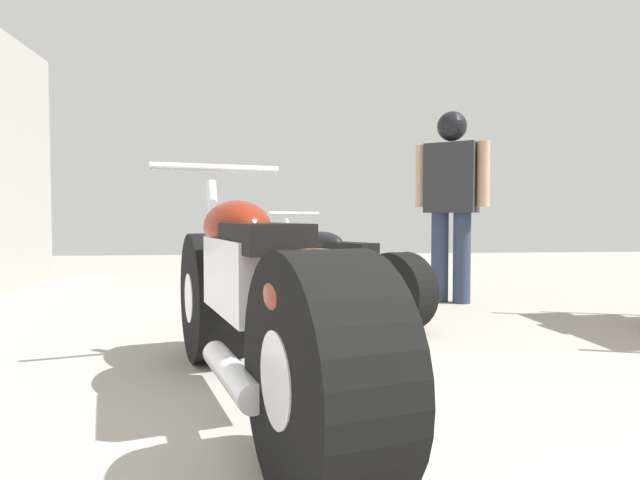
% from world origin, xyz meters
% --- Properties ---
extents(ground_plane, '(15.62, 15.62, 0.00)m').
position_xyz_m(ground_plane, '(0.00, 3.04, 0.00)').
color(ground_plane, '#9E998E').
extents(motorcycle_maroon_cruiser, '(0.97, 2.26, 1.06)m').
position_xyz_m(motorcycle_maroon_cruiser, '(-0.66, 1.64, 0.43)').
color(motorcycle_maroon_cruiser, black).
rests_on(motorcycle_maroon_cruiser, ground_plane).
extents(motorcycle_black_naked, '(1.18, 1.58, 0.83)m').
position_xyz_m(motorcycle_black_naked, '(-0.03, 3.54, 0.34)').
color(motorcycle_black_naked, black).
rests_on(motorcycle_black_naked, ground_plane).
extents(mechanic_in_blue, '(0.62, 0.49, 1.75)m').
position_xyz_m(mechanic_in_blue, '(1.09, 4.25, 1.05)').
color(mechanic_in_blue, '#2D3851').
rests_on(mechanic_in_blue, ground_plane).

